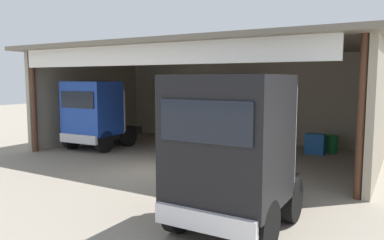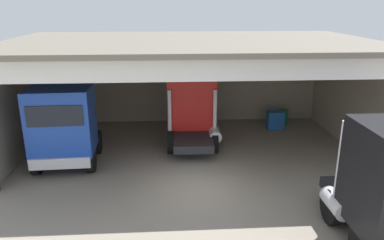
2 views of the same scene
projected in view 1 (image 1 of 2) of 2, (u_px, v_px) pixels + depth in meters
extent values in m
plane|color=gray|center=(155.00, 170.00, 15.05)|extent=(80.00, 80.00, 0.00)
cube|color=#9E937F|center=(239.00, 99.00, 22.10)|extent=(15.49, 0.24, 4.98)
cube|color=#9E937F|center=(91.00, 98.00, 22.30)|extent=(0.24, 8.51, 4.98)
cube|color=#9E937F|center=(380.00, 109.00, 14.58)|extent=(0.24, 8.51, 4.98)
cube|color=#6E6759|center=(201.00, 49.00, 17.77)|extent=(16.09, 9.40, 0.20)
cylinder|color=#4C2D1E|center=(34.00, 102.00, 18.64)|extent=(0.24, 0.24, 4.98)
cylinder|color=#4C2D1E|center=(361.00, 118.00, 11.17)|extent=(0.24, 0.24, 4.98)
cube|color=white|center=(148.00, 53.00, 14.23)|extent=(13.94, 0.12, 0.90)
cube|color=#1E47B7|center=(92.00, 108.00, 19.22)|extent=(2.57, 2.12, 2.72)
cube|color=black|center=(77.00, 100.00, 18.27)|extent=(2.11, 0.15, 0.81)
cube|color=silver|center=(78.00, 139.00, 18.46)|extent=(2.36, 0.26, 0.44)
cube|color=#232326|center=(113.00, 132.00, 20.78)|extent=(1.98, 2.96, 0.36)
cylinder|color=silver|center=(124.00, 114.00, 19.77)|extent=(0.18, 0.18, 2.47)
cylinder|color=silver|center=(92.00, 112.00, 20.80)|extent=(0.18, 0.18, 2.47)
cylinder|color=silver|center=(94.00, 129.00, 21.01)|extent=(0.61, 1.22, 0.56)
cylinder|color=black|center=(104.00, 142.00, 18.55)|extent=(0.35, 1.12, 1.11)
cylinder|color=black|center=(72.00, 138.00, 19.55)|extent=(0.35, 1.12, 1.11)
cylinder|color=black|center=(129.00, 136.00, 20.29)|extent=(0.35, 1.12, 1.11)
cylinder|color=black|center=(98.00, 133.00, 21.30)|extent=(0.35, 1.12, 1.11)
cube|color=red|center=(214.00, 110.00, 19.10)|extent=(2.39, 2.29, 2.63)
cube|color=black|center=(224.00, 99.00, 20.01)|extent=(1.99, 0.11, 0.79)
cube|color=silver|center=(224.00, 134.00, 20.24)|extent=(2.22, 0.22, 0.44)
cube|color=#232326|center=(197.00, 141.00, 17.87)|extent=(1.83, 3.00, 0.36)
cylinder|color=silver|center=(183.00, 118.00, 18.61)|extent=(0.18, 0.18, 2.40)
cylinder|color=silver|center=(221.00, 120.00, 17.52)|extent=(0.18, 0.18, 2.40)
cylinder|color=silver|center=(220.00, 139.00, 17.57)|extent=(0.59, 1.21, 0.56)
cylinder|color=black|center=(201.00, 137.00, 20.18)|extent=(0.33, 1.06, 1.05)
cylinder|color=black|center=(235.00, 140.00, 19.12)|extent=(0.33, 1.06, 1.05)
cylinder|color=black|center=(180.00, 143.00, 18.42)|extent=(0.33, 1.06, 1.05)
cylinder|color=black|center=(216.00, 146.00, 17.36)|extent=(0.33, 1.06, 1.05)
cube|color=black|center=(229.00, 139.00, 8.61)|extent=(2.47, 2.35, 2.93)
cube|color=black|center=(204.00, 122.00, 7.53)|extent=(2.10, 0.06, 0.88)
cube|color=silver|center=(203.00, 221.00, 7.74)|extent=(2.34, 0.16, 0.44)
cube|color=#232326|center=(252.00, 187.00, 10.12)|extent=(1.85, 2.82, 0.36)
cylinder|color=silver|center=(292.00, 145.00, 9.23)|extent=(0.18, 0.18, 2.92)
cylinder|color=silver|center=(212.00, 138.00, 10.33)|extent=(0.18, 0.18, 2.92)
cylinder|color=silver|center=(211.00, 179.00, 10.40)|extent=(0.56, 1.20, 0.56)
cylinder|color=black|center=(266.00, 226.00, 7.86)|extent=(0.30, 1.15, 1.15)
cylinder|color=black|center=(179.00, 208.00, 8.94)|extent=(0.30, 1.15, 1.15)
cylinder|color=black|center=(292.00, 200.00, 9.60)|extent=(0.30, 1.15, 1.15)
cylinder|color=black|center=(216.00, 187.00, 10.68)|extent=(0.30, 1.15, 1.15)
cylinder|color=#197233|center=(332.00, 144.00, 18.54)|extent=(0.58, 0.58, 0.87)
cube|color=#1E59A5|center=(315.00, 144.00, 18.22)|extent=(0.90, 0.60, 1.00)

